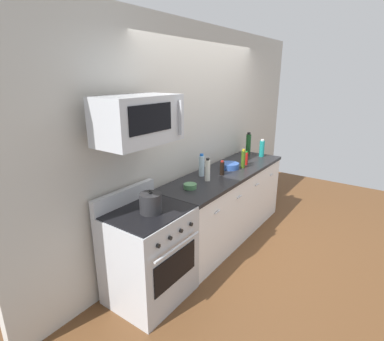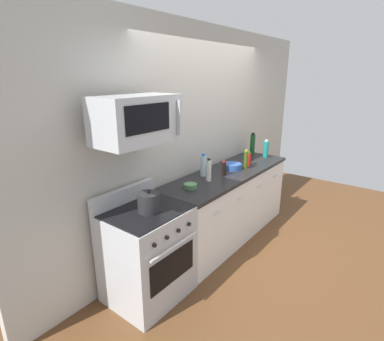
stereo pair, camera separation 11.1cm
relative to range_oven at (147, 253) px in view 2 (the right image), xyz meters
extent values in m
plane|color=brown|center=(1.48, 0.00, -0.47)|extent=(6.37, 6.37, 0.00)
cube|color=#B7B2A8|center=(1.48, 0.41, 0.88)|extent=(5.31, 0.10, 2.70)
cube|color=white|center=(1.48, 0.00, -0.03)|extent=(2.19, 0.62, 0.88)
cube|color=black|center=(1.48, 0.00, 0.43)|extent=(2.22, 0.65, 0.04)
cube|color=black|center=(1.48, -0.28, -0.42)|extent=(2.19, 0.02, 0.10)
cylinder|color=silver|center=(0.72, -0.33, 0.25)|extent=(0.10, 0.02, 0.02)
cylinder|color=silver|center=(1.23, -0.33, 0.25)|extent=(0.10, 0.02, 0.02)
cylinder|color=silver|center=(1.74, -0.33, 0.25)|extent=(0.10, 0.02, 0.02)
cylinder|color=silver|center=(2.25, -0.33, 0.25)|extent=(0.10, 0.02, 0.02)
cube|color=#B7BABF|center=(0.00, 0.00, -0.01)|extent=(0.76, 0.64, 0.91)
cube|color=black|center=(0.00, -0.33, -0.02)|extent=(0.58, 0.01, 0.30)
cylinder|color=#B7BABF|center=(0.00, -0.36, 0.21)|extent=(0.61, 0.02, 0.02)
cube|color=#B7BABF|center=(0.00, 0.29, 0.52)|extent=(0.76, 0.06, 0.16)
cube|color=black|center=(0.00, 0.00, 0.45)|extent=(0.73, 0.61, 0.01)
cylinder|color=black|center=(-0.23, -0.34, 0.32)|extent=(0.04, 0.02, 0.04)
cylinder|color=black|center=(-0.08, -0.34, 0.32)|extent=(0.04, 0.02, 0.04)
cylinder|color=black|center=(0.08, -0.34, 0.32)|extent=(0.04, 0.02, 0.04)
cylinder|color=black|center=(0.23, -0.34, 0.32)|extent=(0.04, 0.02, 0.04)
cube|color=#B7BABF|center=(0.00, 0.05, 1.28)|extent=(0.74, 0.40, 0.40)
cube|color=black|center=(-0.06, -0.16, 1.31)|extent=(0.48, 0.01, 0.22)
cube|color=#B7BABF|center=(0.30, -0.17, 1.28)|extent=(0.02, 0.04, 0.30)
cylinder|color=#19471E|center=(2.44, 0.16, 0.61)|extent=(0.08, 0.08, 0.31)
cylinder|color=black|center=(2.44, 0.16, 0.78)|extent=(0.05, 0.05, 0.03)
cylinder|color=silver|center=(1.02, 0.00, 0.58)|extent=(0.06, 0.06, 0.25)
cylinder|color=black|center=(1.02, 0.00, 0.71)|extent=(0.04, 0.04, 0.03)
cylinder|color=black|center=(1.31, -0.03, 0.53)|extent=(0.05, 0.05, 0.17)
cylinder|color=maroon|center=(1.31, -0.03, 0.63)|extent=(0.04, 0.04, 0.02)
cylinder|color=#B21914|center=(1.88, -0.08, 0.54)|extent=(0.05, 0.05, 0.18)
cylinder|color=#19721E|center=(1.88, -0.08, 0.64)|extent=(0.03, 0.03, 0.02)
cylinder|color=#197F7A|center=(2.43, -0.08, 0.57)|extent=(0.08, 0.08, 0.24)
cylinder|color=beige|center=(2.43, -0.08, 0.70)|extent=(0.05, 0.05, 0.02)
cylinder|color=#385114|center=(1.73, -0.11, 0.57)|extent=(0.06, 0.06, 0.23)
cylinder|color=#B29919|center=(1.73, -0.11, 0.69)|extent=(0.04, 0.04, 0.02)
cylinder|color=silver|center=(1.13, 0.16, 0.58)|extent=(0.07, 0.07, 0.25)
cylinder|color=blue|center=(1.13, 0.16, 0.72)|extent=(0.04, 0.04, 0.03)
cylinder|color=#2D519E|center=(1.60, 0.02, 0.49)|extent=(0.25, 0.25, 0.07)
torus|color=#2D519E|center=(1.60, 0.02, 0.52)|extent=(0.25, 0.25, 0.01)
cylinder|color=#2D519E|center=(1.60, 0.02, 0.46)|extent=(0.14, 0.14, 0.01)
cylinder|color=#477A4C|center=(0.70, 0.02, 0.48)|extent=(0.15, 0.15, 0.05)
torus|color=#477A4C|center=(0.70, 0.02, 0.50)|extent=(0.15, 0.15, 0.01)
cylinder|color=#477A4C|center=(0.70, 0.02, 0.45)|extent=(0.08, 0.08, 0.01)
cylinder|color=#262628|center=(0.00, -0.05, 0.54)|extent=(0.20, 0.20, 0.18)
sphere|color=black|center=(0.00, -0.05, 0.65)|extent=(0.04, 0.04, 0.04)
camera|label=1|loc=(-1.82, -1.80, 1.64)|focal=28.37mm
camera|label=2|loc=(-1.75, -1.89, 1.64)|focal=28.37mm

